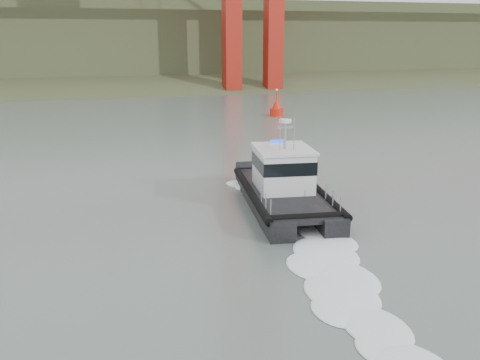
# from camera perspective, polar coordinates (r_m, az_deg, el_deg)

# --- Properties ---
(ground) EXTENTS (400.00, 400.00, 0.00)m
(ground) POSITION_cam_1_polar(r_m,az_deg,el_deg) (25.09, 7.45, -9.41)
(ground) COLOR slate
(ground) RESTS_ON ground
(headlands) EXTENTS (500.00, 105.36, 27.12)m
(headlands) POSITION_cam_1_polar(r_m,az_deg,el_deg) (146.53, -13.58, 13.57)
(headlands) COLOR #353F24
(headlands) RESTS_ON ground
(patrol_boat) EXTENTS (5.84, 12.18, 5.68)m
(patrol_boat) POSITION_cam_1_polar(r_m,az_deg,el_deg) (33.21, 4.72, -0.50)
(patrol_boat) COLOR black
(patrol_boat) RESTS_ON ground
(nav_buoy) EXTENTS (1.81, 1.81, 3.78)m
(nav_buoy) POSITION_cam_1_polar(r_m,az_deg,el_deg) (71.00, 3.92, 7.63)
(nav_buoy) COLOR red
(nav_buoy) RESTS_ON ground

